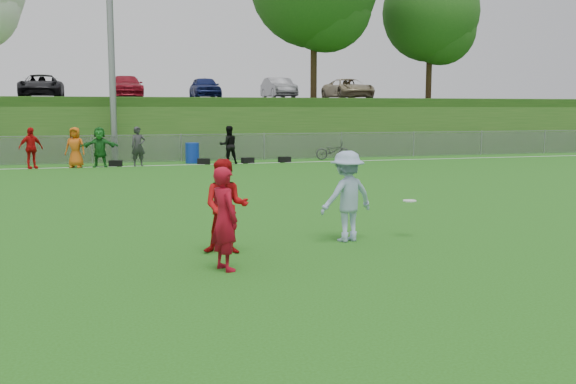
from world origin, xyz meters
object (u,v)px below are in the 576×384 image
object	(u,v)px
player_blue	(347,196)
recycling_bin	(192,153)
bicycle	(333,151)
frisbee	(410,201)
player_red_center	(226,206)
player_red_left	(225,219)

from	to	relation	value
player_blue	recycling_bin	bearing A→B (deg)	-103.83
player_blue	bicycle	xyz separation A→B (m)	(6.38, 18.25, -0.41)
frisbee	bicycle	xyz separation A→B (m)	(5.10, 18.24, -0.27)
player_red_center	bicycle	distance (m)	20.58
player_red_left	player_red_center	world-z (taller)	player_red_center
player_blue	recycling_bin	size ratio (longest dim) A/B	1.83
player_blue	frisbee	size ratio (longest dim) A/B	6.60
frisbee	recycling_bin	world-z (taller)	recycling_bin
player_red_left	player_blue	bearing A→B (deg)	-79.33
player_red_left	bicycle	xyz separation A→B (m)	(8.95, 19.76, -0.36)
player_red_left	frisbee	world-z (taller)	player_red_left
player_red_center	player_blue	bearing A→B (deg)	25.83
frisbee	player_blue	bearing A→B (deg)	-179.66
recycling_bin	bicycle	world-z (taller)	recycling_bin
player_red_center	player_blue	distance (m)	2.37
player_red_left	player_red_center	distance (m)	1.15
player_red_left	recycling_bin	size ratio (longest dim) A/B	1.72
player_red_left	frisbee	xyz separation A→B (m)	(3.85, 1.52, -0.09)
player_red_left	bicycle	distance (m)	21.70
player_blue	bicycle	distance (m)	19.34
player_red_center	recycling_bin	world-z (taller)	player_red_center
player_red_center	frisbee	xyz separation A→B (m)	(3.62, 0.39, -0.10)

